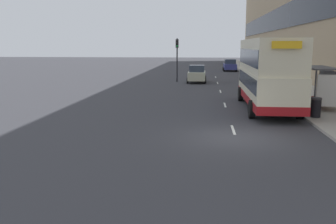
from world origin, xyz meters
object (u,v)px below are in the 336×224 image
(double_decker_bus_near, at_px, (268,72))
(car_0, at_px, (230,65))
(litter_bin, at_px, (316,107))
(car_1, at_px, (197,74))
(bus_shelter, at_px, (323,80))
(traffic_light_far_kerb, at_px, (177,53))
(pedestrian_2, at_px, (306,89))

(double_decker_bus_near, height_order, car_0, double_decker_bus_near)
(litter_bin, bearing_deg, car_1, 108.64)
(car_1, bearing_deg, double_decker_bus_near, 105.55)
(bus_shelter, bearing_deg, car_1, 115.38)
(traffic_light_far_kerb, bearing_deg, car_1, -14.42)
(car_1, distance_m, pedestrian_2, 16.04)
(bus_shelter, xyz_separation_m, double_decker_bus_near, (-3.30, -0.03, 0.41))
(car_0, bearing_deg, car_1, -104.13)
(bus_shelter, distance_m, car_1, 18.67)
(double_decker_bus_near, bearing_deg, pedestrian_2, 42.64)
(pedestrian_2, height_order, traffic_light_far_kerb, traffic_light_far_kerb)
(litter_bin, bearing_deg, car_0, 92.99)
(car_1, relative_size, traffic_light_far_kerb, 0.87)
(car_0, relative_size, traffic_light_far_kerb, 0.94)
(double_decker_bus_near, height_order, car_1, double_decker_bus_near)
(pedestrian_2, distance_m, litter_bin, 6.17)
(double_decker_bus_near, xyz_separation_m, litter_bin, (2.08, -3.20, -1.61))
(car_0, bearing_deg, traffic_light_far_kerb, -110.74)
(car_0, height_order, litter_bin, car_0)
(bus_shelter, height_order, litter_bin, bus_shelter)
(car_1, bearing_deg, traffic_light_far_kerb, -14.42)
(litter_bin, xyz_separation_m, traffic_light_far_kerb, (-8.95, 20.64, 2.49))
(bus_shelter, height_order, car_1, bus_shelter)
(pedestrian_2, bearing_deg, litter_bin, -99.74)
(car_1, xyz_separation_m, traffic_light_far_kerb, (-2.18, 0.56, 2.26))
(car_0, bearing_deg, litter_bin, -87.01)
(bus_shelter, height_order, traffic_light_far_kerb, traffic_light_far_kerb)
(double_decker_bus_near, relative_size, car_1, 2.49)
(bus_shelter, distance_m, traffic_light_far_kerb, 20.20)
(double_decker_bus_near, bearing_deg, bus_shelter, 0.52)
(car_1, xyz_separation_m, pedestrian_2, (7.81, -14.01, 0.05))
(car_0, height_order, car_1, same)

